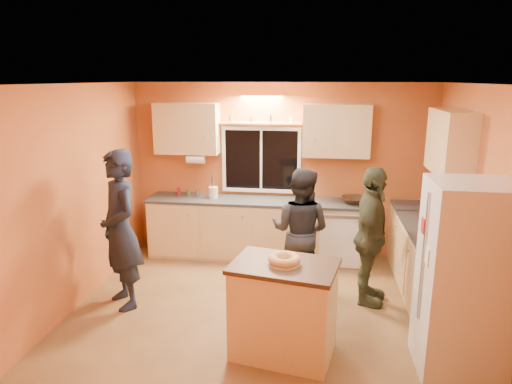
% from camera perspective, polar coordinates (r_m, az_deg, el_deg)
% --- Properties ---
extents(ground, '(4.50, 4.50, 0.00)m').
position_cam_1_polar(ground, '(5.50, 1.14, -14.81)').
color(ground, brown).
rests_on(ground, ground).
extents(room_shell, '(4.54, 4.04, 2.61)m').
position_cam_1_polar(room_shell, '(5.32, 3.03, 2.77)').
color(room_shell, '#CA6633').
rests_on(room_shell, ground).
extents(back_counter, '(4.23, 0.62, 0.90)m').
position_cam_1_polar(back_counter, '(6.87, 2.94, -4.67)').
color(back_counter, tan).
rests_on(back_counter, ground).
extents(right_counter, '(0.62, 1.84, 0.90)m').
position_cam_1_polar(right_counter, '(5.90, 21.19, -8.91)').
color(right_counter, tan).
rests_on(right_counter, ground).
extents(refrigerator, '(0.72, 0.70, 1.80)m').
position_cam_1_polar(refrigerator, '(4.56, 24.60, -9.98)').
color(refrigerator, silver).
rests_on(refrigerator, ground).
extents(island, '(1.09, 0.85, 0.95)m').
position_cam_1_polar(island, '(4.57, 3.46, -14.38)').
color(island, tan).
rests_on(island, ground).
extents(bundt_pastry, '(0.31, 0.31, 0.09)m').
position_cam_1_polar(bundt_pastry, '(4.35, 3.56, -8.41)').
color(bundt_pastry, tan).
rests_on(bundt_pastry, island).
extents(person_left, '(0.80, 0.81, 1.88)m').
position_cam_1_polar(person_left, '(5.55, -16.60, -4.57)').
color(person_left, black).
rests_on(person_left, ground).
extents(person_center, '(0.92, 0.81, 1.60)m').
position_cam_1_polar(person_center, '(5.75, 5.55, -4.87)').
color(person_center, black).
rests_on(person_center, ground).
extents(person_right, '(0.62, 1.05, 1.68)m').
position_cam_1_polar(person_right, '(5.57, 14.15, -5.44)').
color(person_right, '#2D3220').
rests_on(person_right, ground).
extents(mixing_bowl, '(0.42, 0.42, 0.09)m').
position_cam_1_polar(mixing_bowl, '(6.73, 12.25, -0.99)').
color(mixing_bowl, black).
rests_on(mixing_bowl, back_counter).
extents(utensil_crock, '(0.14, 0.14, 0.17)m').
position_cam_1_polar(utensil_crock, '(6.88, -5.36, -0.06)').
color(utensil_crock, beige).
rests_on(utensil_crock, back_counter).
extents(potted_plant, '(0.28, 0.24, 0.29)m').
position_cam_1_polar(potted_plant, '(5.79, 22.14, -3.15)').
color(potted_plant, gray).
rests_on(potted_plant, right_counter).
extents(red_box, '(0.19, 0.17, 0.07)m').
position_cam_1_polar(red_box, '(5.94, 21.28, -3.79)').
color(red_box, '#A91A1B').
rests_on(red_box, right_counter).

